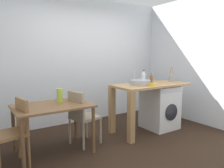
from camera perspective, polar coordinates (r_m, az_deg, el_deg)
name	(u,v)px	position (r m, az deg, el deg)	size (l,w,h in m)	color
ground_plane	(126,148)	(3.58, 3.70, -16.58)	(5.46, 5.46, 0.00)	black
wall_back	(78,60)	(4.78, -8.99, 6.15)	(4.60, 0.10, 2.70)	silver
wall_counter_side	(210,61)	(4.88, 24.52, 5.58)	(0.10, 3.80, 2.70)	silver
dining_table	(53,111)	(3.34, -15.33, -6.96)	(1.10, 0.76, 0.74)	brown
chair_person_seat	(15,129)	(3.18, -24.30, -10.70)	(0.46, 0.46, 0.90)	olive
chair_opposite	(81,115)	(3.57, -8.07, -8.04)	(0.48, 0.48, 0.90)	gray
kitchen_counter	(142,93)	(4.10, 7.96, -2.36)	(1.50, 0.68, 0.92)	tan
washing_machine	(160,107)	(4.48, 12.47, -5.91)	(0.60, 0.61, 0.86)	silver
sink_basin	(140,82)	(4.03, 7.46, 0.41)	(0.38, 0.38, 0.09)	#9EA0A5
tap	(134,77)	(4.16, 5.86, 1.98)	(0.02, 0.02, 0.28)	#B2B2B7
bottle_tall_green	(144,77)	(4.22, 8.32, 1.76)	(0.08, 0.08, 0.27)	silver
bottle_squat_brown	(144,78)	(4.36, 8.45, 1.51)	(0.07, 0.07, 0.19)	brown
bottle_clear_small	(151,78)	(4.41, 10.28, 1.53)	(0.06, 0.06, 0.19)	brown
mixing_bowl	(152,84)	(3.96, 10.45, -0.04)	(0.18, 0.18, 0.05)	gold
utensil_crock	(171,78)	(4.69, 15.34, 1.53)	(0.11, 0.11, 0.30)	gray
vase	(60,96)	(3.44, -13.60, -2.97)	(0.09, 0.09, 0.22)	#A8C63D
scissors	(152,84)	(4.11, 10.61, -0.10)	(0.15, 0.06, 0.01)	#B2B2B7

